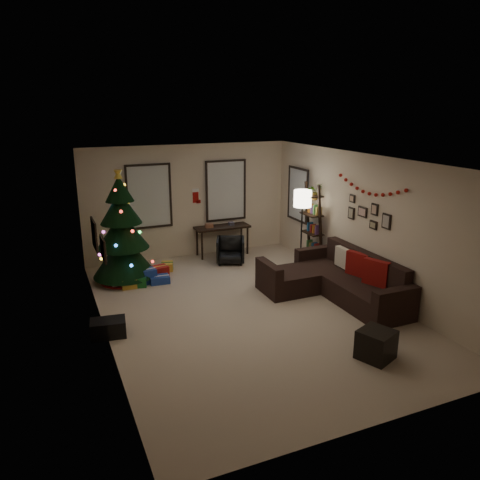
% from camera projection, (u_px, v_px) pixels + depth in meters
% --- Properties ---
extents(floor, '(7.00, 7.00, 0.00)m').
position_uv_depth(floor, '(248.00, 310.00, 8.53)').
color(floor, tan).
rests_on(floor, ground).
extents(ceiling, '(7.00, 7.00, 0.00)m').
position_uv_depth(ceiling, '(249.00, 160.00, 7.77)').
color(ceiling, white).
rests_on(ceiling, floor).
extents(wall_back, '(5.00, 0.00, 5.00)m').
position_uv_depth(wall_back, '(188.00, 201.00, 11.24)').
color(wall_back, beige).
rests_on(wall_back, floor).
extents(wall_front, '(5.00, 0.00, 5.00)m').
position_uv_depth(wall_front, '(381.00, 321.00, 5.06)').
color(wall_front, beige).
rests_on(wall_front, floor).
extents(wall_left, '(0.00, 7.00, 7.00)m').
position_uv_depth(wall_left, '(100.00, 256.00, 7.20)').
color(wall_left, beige).
rests_on(wall_left, floor).
extents(wall_right, '(0.00, 7.00, 7.00)m').
position_uv_depth(wall_right, '(366.00, 224.00, 9.10)').
color(wall_right, beige).
rests_on(wall_right, floor).
extents(window_back_left, '(1.05, 0.06, 1.50)m').
position_uv_depth(window_back_left, '(149.00, 196.00, 10.80)').
color(window_back_left, '#728CB2').
rests_on(window_back_left, wall_back).
extents(window_back_right, '(1.05, 0.06, 1.50)m').
position_uv_depth(window_back_right, '(226.00, 191.00, 11.52)').
color(window_back_right, '#728CB2').
rests_on(window_back_right, wall_back).
extents(window_right_wall, '(0.06, 0.90, 1.30)m').
position_uv_depth(window_right_wall, '(298.00, 194.00, 11.29)').
color(window_right_wall, '#728CB2').
rests_on(window_right_wall, wall_right).
extents(christmas_tree, '(1.30, 1.30, 2.43)m').
position_uv_depth(christmas_tree, '(122.00, 235.00, 9.68)').
color(christmas_tree, black).
rests_on(christmas_tree, floor).
extents(presents, '(1.50, 1.01, 0.30)m').
position_uv_depth(presents, '(142.00, 276.00, 9.88)').
color(presents, maroon).
rests_on(presents, floor).
extents(sofa, '(1.89, 2.75, 0.87)m').
position_uv_depth(sofa, '(336.00, 282.00, 9.09)').
color(sofa, black).
rests_on(sofa, floor).
extents(pillow_red_a, '(0.30, 0.51, 0.49)m').
position_uv_depth(pillow_red_a, '(376.00, 273.00, 8.52)').
color(pillow_red_a, maroon).
rests_on(pillow_red_a, sofa).
extents(pillow_red_b, '(0.26, 0.48, 0.46)m').
position_uv_depth(pillow_red_b, '(357.00, 264.00, 9.01)').
color(pillow_red_b, maroon).
rests_on(pillow_red_b, sofa).
extents(pillow_cream, '(0.11, 0.40, 0.40)m').
position_uv_depth(pillow_cream, '(343.00, 257.00, 9.43)').
color(pillow_cream, beige).
rests_on(pillow_cream, sofa).
extents(ottoman_near, '(0.60, 0.60, 0.44)m').
position_uv_depth(ottoman_near, '(376.00, 345.00, 6.85)').
color(ottoman_near, black).
rests_on(ottoman_near, floor).
extents(ottoman_far, '(0.38, 0.38, 0.35)m').
position_uv_depth(ottoman_far, '(378.00, 343.00, 7.00)').
color(ottoman_far, black).
rests_on(ottoman_far, floor).
extents(desk, '(1.35, 0.48, 0.73)m').
position_uv_depth(desk, '(222.00, 230.00, 11.48)').
color(desk, black).
rests_on(desk, floor).
extents(desk_chair, '(0.75, 0.74, 0.60)m').
position_uv_depth(desk_chair, '(231.00, 250.00, 10.98)').
color(desk_chair, black).
rests_on(desk_chair, floor).
extents(bookshelf, '(0.30, 0.57, 1.94)m').
position_uv_depth(bookshelf, '(313.00, 227.00, 10.51)').
color(bookshelf, black).
rests_on(bookshelf, floor).
extents(potted_plant, '(0.48, 0.43, 0.47)m').
position_uv_depth(potted_plant, '(315.00, 189.00, 10.28)').
color(potted_plant, '#4C4C4C').
rests_on(potted_plant, bookshelf).
extents(floor_lamp, '(0.38, 0.38, 1.81)m').
position_uv_depth(floor_lamp, '(302.00, 204.00, 10.15)').
color(floor_lamp, black).
rests_on(floor_lamp, floor).
extents(art_map, '(0.04, 0.60, 0.50)m').
position_uv_depth(art_map, '(94.00, 234.00, 7.89)').
color(art_map, black).
rests_on(art_map, wall_left).
extents(art_abstract, '(0.04, 0.45, 0.35)m').
position_uv_depth(art_abstract, '(103.00, 249.00, 6.88)').
color(art_abstract, black).
rests_on(art_abstract, wall_left).
extents(gallery, '(0.03, 1.25, 0.54)m').
position_uv_depth(gallery, '(368.00, 214.00, 8.96)').
color(gallery, black).
rests_on(gallery, wall_right).
extents(garland, '(0.08, 1.90, 0.30)m').
position_uv_depth(garland, '(370.00, 187.00, 8.79)').
color(garland, '#A5140C').
rests_on(garland, wall_right).
extents(stocking_left, '(0.20, 0.05, 0.36)m').
position_uv_depth(stocking_left, '(182.00, 197.00, 11.24)').
color(stocking_left, '#990F0C').
rests_on(stocking_left, wall_back).
extents(stocking_right, '(0.20, 0.05, 0.36)m').
position_uv_depth(stocking_right, '(196.00, 196.00, 11.28)').
color(stocking_right, '#990F0C').
rests_on(stocking_right, wall_back).
extents(storage_bin, '(0.60, 0.44, 0.28)m').
position_uv_depth(storage_bin, '(108.00, 328.00, 7.54)').
color(storage_bin, black).
rests_on(storage_bin, floor).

